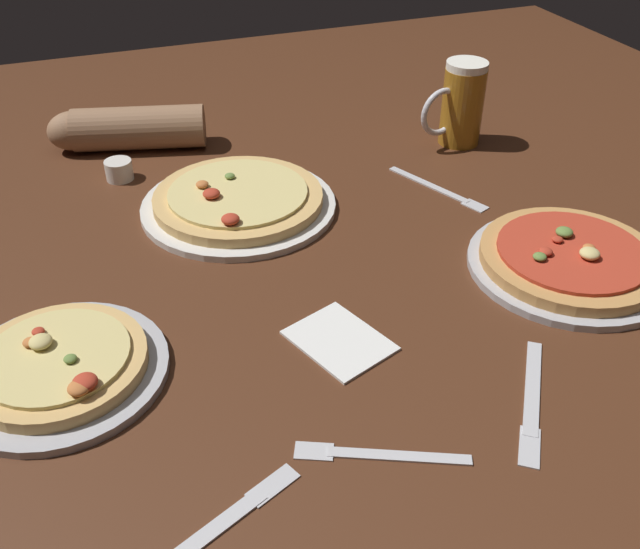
# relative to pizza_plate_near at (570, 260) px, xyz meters

# --- Properties ---
(ground_plane) EXTENTS (2.40, 2.40, 0.03)m
(ground_plane) POSITION_rel_pizza_plate_near_xyz_m (-0.37, 0.09, -0.03)
(ground_plane) COLOR #4C2816
(pizza_plate_near) EXTENTS (0.31, 0.31, 0.05)m
(pizza_plate_near) POSITION_rel_pizza_plate_near_xyz_m (0.00, 0.00, 0.00)
(pizza_plate_near) COLOR #B2B2B7
(pizza_plate_near) RESTS_ON ground_plane
(pizza_plate_far) EXTENTS (0.34, 0.34, 0.05)m
(pizza_plate_far) POSITION_rel_pizza_plate_near_xyz_m (-0.43, 0.35, -0.00)
(pizza_plate_far) COLOR silver
(pizza_plate_far) RESTS_ON ground_plane
(pizza_plate_side) EXTENTS (0.27, 0.27, 0.05)m
(pizza_plate_side) POSITION_rel_pizza_plate_near_xyz_m (-0.75, 0.03, -0.00)
(pizza_plate_side) COLOR #B2B2B7
(pizza_plate_side) RESTS_ON ground_plane
(beer_mug_dark) EXTENTS (0.14, 0.08, 0.17)m
(beer_mug_dark) POSITION_rel_pizza_plate_near_xyz_m (0.06, 0.46, 0.07)
(beer_mug_dark) COLOR #9E6619
(beer_mug_dark) RESTS_ON ground_plane
(ramekin_butter) EXTENTS (0.05, 0.05, 0.04)m
(ramekin_butter) POSITION_rel_pizza_plate_near_xyz_m (-0.61, 0.54, 0.00)
(ramekin_butter) COLOR silver
(ramekin_butter) RESTS_ON ground_plane
(napkin_folded) EXTENTS (0.14, 0.16, 0.01)m
(napkin_folded) POSITION_rel_pizza_plate_near_xyz_m (-0.39, -0.04, -0.01)
(napkin_folded) COLOR white
(napkin_folded) RESTS_ON ground_plane
(fork_left) EXTENTS (0.10, 0.21, 0.01)m
(fork_left) POSITION_rel_pizza_plate_near_xyz_m (-0.07, 0.29, -0.01)
(fork_left) COLOR silver
(fork_left) RESTS_ON ground_plane
(knife_right) EXTENTS (0.21, 0.11, 0.01)m
(knife_right) POSITION_rel_pizza_plate_near_xyz_m (-0.62, -0.26, -0.01)
(knife_right) COLOR silver
(knife_right) RESTS_ON ground_plane
(fork_spare) EXTENTS (0.19, 0.10, 0.01)m
(fork_spare) POSITION_rel_pizza_plate_near_xyz_m (-0.43, -0.23, -0.01)
(fork_spare) COLOR silver
(fork_spare) RESTS_ON ground_plane
(knife_spare) EXTENTS (0.14, 0.19, 0.01)m
(knife_spare) POSITION_rel_pizza_plate_near_xyz_m (-0.22, -0.22, -0.01)
(knife_spare) COLOR silver
(knife_spare) RESTS_ON ground_plane
(diner_arm) EXTENTS (0.31, 0.15, 0.09)m
(diner_arm) POSITION_rel_pizza_plate_near_xyz_m (-0.58, 0.67, 0.03)
(diner_arm) COLOR #936B4C
(diner_arm) RESTS_ON ground_plane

